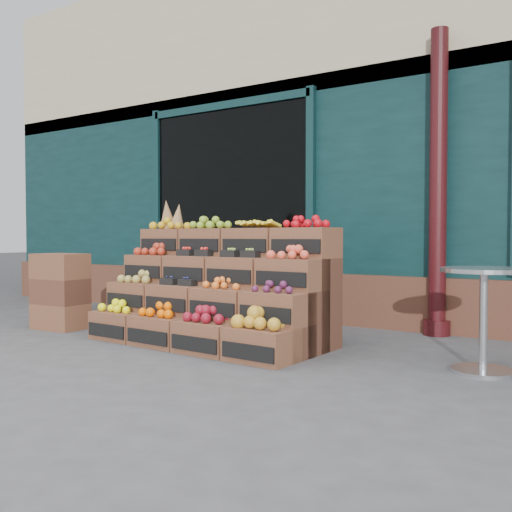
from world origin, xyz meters
The scene contains 6 objects.
ground centered at (0.00, 0.00, 0.00)m, with size 60.00×60.00×0.00m, color #444447.
shop_facade centered at (0.00, 5.11, 2.40)m, with size 12.00×6.24×4.80m.
crate_display centered at (-0.53, 0.49, 0.45)m, with size 2.38×1.25×1.45m.
spare_crates centered at (-2.48, 0.15, 0.42)m, with size 0.59×0.43×0.85m.
bistro_table centered at (1.96, 0.55, 0.50)m, with size 0.64×0.64×0.81m.
shopkeeper centered at (-1.36, 2.71, 1.04)m, with size 0.76×0.50×2.09m, color #1F6C2E.
Camera 1 is at (2.86, -4.01, 1.05)m, focal length 40.00 mm.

